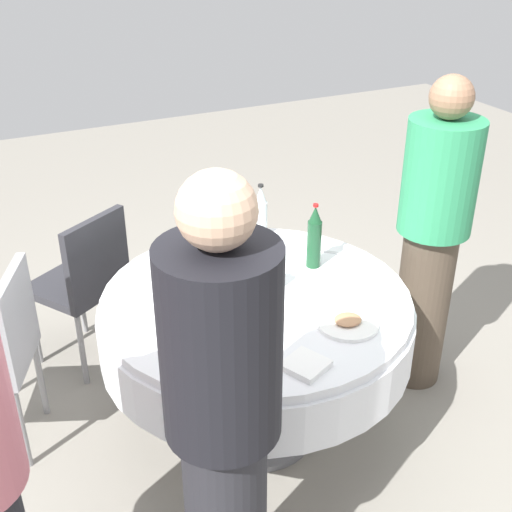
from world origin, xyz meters
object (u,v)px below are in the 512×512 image
object	(u,v)px
wine_glass_mid	(192,242)
wine_glass_east	(220,292)
bottle_brown_far	(197,272)
person_west	(432,235)
dining_table	(256,325)
person_far	(223,424)
chair_mid	(85,278)
plate_south	(348,323)
bottle_dark_green_rear	(314,238)
wine_glass_inner	(268,268)
wine_glass_near	(253,259)
plate_north	(254,254)
plate_front	(226,355)
bottle_clear_west	(261,212)

from	to	relation	value
wine_glass_mid	wine_glass_east	size ratio (longest dim) A/B	0.83
bottle_brown_far	person_west	xyz separation A→B (m)	(1.16, -0.06, -0.06)
dining_table	person_far	world-z (taller)	person_far
person_far	chair_mid	distance (m)	1.67
person_west	plate_south	bearing A→B (deg)	-63.07
bottle_dark_green_rear	wine_glass_inner	world-z (taller)	bottle_dark_green_rear
wine_glass_near	person_west	distance (m)	0.88
wine_glass_east	plate_north	distance (m)	0.54
person_west	chair_mid	xyz separation A→B (m)	(-1.47, 0.85, -0.30)
wine_glass_inner	wine_glass_east	size ratio (longest dim) A/B	0.95
wine_glass_inner	person_far	world-z (taller)	person_far
dining_table	wine_glass_mid	size ratio (longest dim) A/B	10.02
plate_north	bottle_dark_green_rear	bearing A→B (deg)	-45.11
plate_front	dining_table	bearing A→B (deg)	49.72
bottle_clear_west	person_west	distance (m)	0.82
bottle_clear_west	wine_glass_mid	world-z (taller)	bottle_clear_west
wine_glass_inner	plate_south	world-z (taller)	wine_glass_inner
wine_glass_near	wine_glass_mid	world-z (taller)	same
bottle_brown_far	bottle_clear_west	bearing A→B (deg)	41.20
plate_south	wine_glass_near	bearing A→B (deg)	110.04
chair_mid	person_far	bearing A→B (deg)	-120.39
plate_north	person_west	xyz separation A→B (m)	(0.78, -0.32, 0.07)
bottle_dark_green_rear	chair_mid	world-z (taller)	bottle_dark_green_rear
wine_glass_inner	plate_south	size ratio (longest dim) A/B	0.63
wine_glass_mid	person_far	distance (m)	1.24
bottle_clear_west	wine_glass_near	size ratio (longest dim) A/B	2.00
bottle_dark_green_rear	plate_north	size ratio (longest dim) A/B	1.24
bottle_brown_far	wine_glass_mid	bearing A→B (deg)	72.93
dining_table	plate_north	distance (m)	0.39
wine_glass_inner	chair_mid	xyz separation A→B (m)	(-0.61, 0.84, -0.34)
chair_mid	wine_glass_inner	bearing A→B (deg)	-86.74
plate_front	plate_north	bearing A→B (deg)	56.96
wine_glass_near	bottle_clear_west	bearing A→B (deg)	59.43
person_far	plate_south	bearing A→B (deg)	-117.32
wine_glass_near	wine_glass_inner	bearing A→B (deg)	-83.78
bottle_clear_west	bottle_dark_green_rear	size ratio (longest dim) A/B	0.87
chair_mid	dining_table	bearing A→B (deg)	-90.00
chair_mid	plate_front	bearing A→B (deg)	-110.11
dining_table	wine_glass_near	world-z (taller)	wine_glass_near
bottle_brown_far	plate_south	bearing A→B (deg)	-42.44
plate_front	chair_mid	xyz separation A→B (m)	(-0.27, 1.19, -0.23)
dining_table	plate_front	distance (m)	0.46
plate_north	bottle_brown_far	bearing A→B (deg)	-145.90
plate_south	wine_glass_east	bearing A→B (deg)	147.83
bottle_dark_green_rear	plate_front	distance (m)	0.79
wine_glass_inner	plate_north	bearing A→B (deg)	75.38
bottle_dark_green_rear	wine_glass_near	size ratio (longest dim) A/B	2.29
bottle_dark_green_rear	wine_glass_east	distance (m)	0.58
wine_glass_near	person_far	distance (m)	1.06
dining_table	bottle_clear_west	xyz separation A→B (m)	(0.27, 0.51, 0.27)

